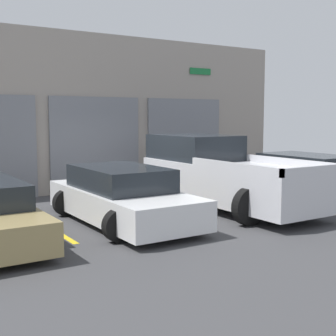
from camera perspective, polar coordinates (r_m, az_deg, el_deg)
The scene contains 8 objects.
ground_plane at distance 12.54m, azimuth -2.30°, elevation -4.60°, with size 28.00×28.00×0.00m, color #3D3D3F.
shophouse_building at distance 15.24m, azimuth -8.65°, elevation 6.44°, with size 14.04×0.68×4.94m.
pickup_truck at distance 12.36m, azimuth 6.43°, elevation -0.72°, with size 2.51×5.49×1.85m.
sedan_white at distance 10.51m, azimuth -5.66°, elevation -3.48°, with size 2.21×4.50×1.26m.
van_right at distance 14.31m, azimuth 16.71°, elevation -1.08°, with size 2.23×4.74×1.26m.
parking_stripe_left at distance 10.02m, azimuth -13.43°, elevation -7.56°, with size 0.12×2.20×0.01m, color gold.
parking_stripe_centre at distance 11.35m, azimuth 1.37°, elevation -5.74°, with size 0.12×2.20×0.01m, color gold.
parking_stripe_right at distance 13.27m, azimuth 12.41°, elevation -4.12°, with size 0.12×2.20×0.01m, color gold.
Camera 1 is at (-6.21, -10.63, 2.38)m, focal length 50.00 mm.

